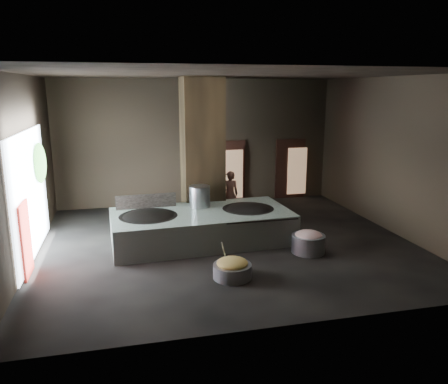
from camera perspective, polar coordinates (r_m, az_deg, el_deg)
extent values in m
cube|color=black|center=(12.18, 0.29, -6.80)|extent=(10.00, 9.00, 0.10)
cube|color=black|center=(11.45, 0.31, 15.37)|extent=(10.00, 9.00, 0.10)
cube|color=black|center=(16.01, -3.54, 6.51)|extent=(10.00, 0.10, 4.50)
cube|color=black|center=(7.34, 8.64, -1.74)|extent=(10.00, 0.10, 4.50)
cube|color=black|center=(11.52, -24.94, 2.63)|extent=(0.10, 9.00, 4.50)
cube|color=black|center=(13.67, 21.41, 4.45)|extent=(0.10, 9.00, 4.50)
cube|color=black|center=(13.37, -2.87, 5.17)|extent=(1.20, 1.20, 4.50)
cube|color=#A5B7A6|center=(12.15, -2.94, -4.52)|extent=(4.98, 2.57, 0.85)
cube|color=black|center=(12.03, -2.96, -2.74)|extent=(4.76, 2.28, 0.03)
ellipsoid|color=black|center=(11.84, -9.84, -3.52)|extent=(1.53, 1.53, 0.42)
cylinder|color=black|center=(11.82, -9.85, -3.19)|extent=(1.56, 1.56, 0.05)
ellipsoid|color=black|center=(12.40, 3.16, -2.57)|extent=(1.43, 1.43, 0.40)
cylinder|color=black|center=(12.38, 3.16, -2.26)|extent=(1.46, 1.46, 0.05)
cylinder|color=#94989B|center=(12.48, -3.20, -0.66)|extent=(0.59, 0.59, 0.63)
cube|color=black|center=(12.54, -10.12, -1.26)|extent=(1.69, 0.15, 0.42)
imported|color=#8F5949|center=(14.31, 0.77, -0.29)|extent=(0.58, 0.40, 1.55)
cylinder|color=gray|center=(9.94, 1.09, -10.28)|extent=(0.98, 0.98, 0.32)
ellipsoid|color=#9AAB52|center=(9.87, 1.10, -9.26)|extent=(0.71, 0.71, 0.22)
cylinder|color=#94989B|center=(9.90, 0.04, -7.95)|extent=(0.21, 0.30, 0.62)
cylinder|color=gray|center=(11.58, 10.95, -6.64)|extent=(0.95, 0.95, 0.47)
ellipsoid|color=#D27F7E|center=(11.51, 10.99, -5.64)|extent=(0.71, 0.71, 0.27)
cube|color=black|center=(16.33, 0.73, 2.58)|extent=(1.18, 0.08, 2.38)
cube|color=#8C6647|center=(16.23, 1.15, 2.34)|extent=(0.77, 0.04, 1.82)
cube|color=black|center=(17.06, 8.59, 2.90)|extent=(1.18, 0.08, 2.38)
cube|color=#8C6647|center=(17.09, 9.51, 2.71)|extent=(0.76, 0.04, 1.80)
cube|color=white|center=(11.82, -23.98, -0.26)|extent=(0.04, 4.20, 3.10)
cube|color=maroon|center=(10.77, -24.46, -5.70)|extent=(0.05, 0.90, 1.70)
ellipsoid|color=#194714|center=(12.76, -22.92, 3.52)|extent=(0.28, 1.10, 1.10)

